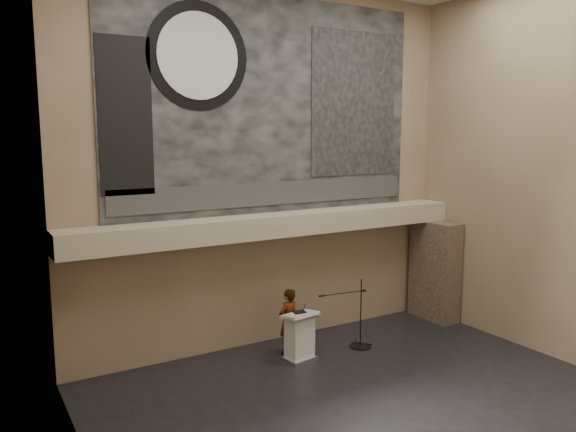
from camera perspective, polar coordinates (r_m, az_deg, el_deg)
floor at (r=11.23m, az=8.84°, el=-18.52°), size 10.00×10.00×0.00m
wall_back at (r=13.36m, az=-1.76°, el=4.89°), size 10.00×0.02×8.50m
wall_left at (r=7.84m, az=-19.85°, el=1.93°), size 0.02×8.00×8.50m
wall_right at (r=13.81m, az=25.52°, el=4.20°), size 0.02×8.00×8.50m
soffit at (r=13.15m, az=-0.89°, el=-0.86°), size 10.00×0.80×0.50m
sprinkler_left at (r=12.45m, az=-7.18°, el=-2.76°), size 0.04×0.04×0.06m
sprinkler_right at (r=14.19m, az=5.88°, el=-1.37°), size 0.04×0.04×0.06m
banner at (r=13.32m, az=-1.73°, el=11.12°), size 8.00×0.05×5.00m
banner_text_strip at (r=13.35m, az=-1.60°, el=2.31°), size 7.76×0.02×0.55m
banner_clock_rim at (r=12.60m, az=-9.11°, el=15.75°), size 2.30×0.02×2.30m
banner_clock_face at (r=12.58m, az=-9.08°, el=15.76°), size 1.84×0.02×1.84m
banner_building_print at (r=14.61m, az=6.77°, el=11.22°), size 2.60×0.02×3.60m
banner_brick_print at (r=11.99m, az=-16.18°, el=9.67°), size 1.10×0.02×3.20m
stone_pier at (r=15.94m, az=14.68°, el=-5.36°), size 0.60×1.40×2.70m
lectern at (r=12.86m, az=1.18°, el=-12.15°), size 0.82×0.64×1.14m
binder at (r=12.69m, az=1.17°, el=-9.74°), size 0.30×0.26×0.04m
papers at (r=12.58m, az=0.84°, el=-9.97°), size 0.30×0.36×0.00m
speaker_person at (r=13.16m, az=0.02°, el=-10.66°), size 0.64×0.50×1.54m
mic_stand at (r=13.81m, az=7.23°, el=-12.16°), size 1.35×0.52×1.66m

